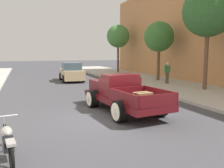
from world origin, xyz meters
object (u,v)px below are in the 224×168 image
pedestrian_sidewalk_right (167,71)px  street_tree_second (159,37)px  street_tree_third (118,36)px  motorcycle_parked (8,141)px  street_tree_nearest (208,11)px  car_background_tan (71,72)px  hotrod_truck_maroon (121,93)px

pedestrian_sidewalk_right → street_tree_second: bearing=74.2°
street_tree_second → street_tree_third: (-0.09, 9.01, 0.61)m
motorcycle_parked → street_tree_nearest: size_ratio=0.32×
car_background_tan → street_tree_third: street_tree_third is taller
car_background_tan → street_tree_nearest: street_tree_nearest is taller
street_tree_nearest → street_tree_third: size_ratio=1.15×
car_background_tan → street_tree_third: (6.89, 5.81, 3.70)m
street_tree_third → street_tree_second: bearing=-89.5°
street_tree_second → street_tree_third: 9.03m
car_background_tan → motorcycle_parked: bearing=-106.6°
street_tree_nearest → car_background_tan: bearing=127.8°
pedestrian_sidewalk_right → hotrod_truck_maroon: bearing=-136.6°
street_tree_third → motorcycle_parked: bearing=-118.5°
car_background_tan → hotrod_truck_maroon: bearing=-90.8°
street_tree_nearest → hotrod_truck_maroon: bearing=-158.8°
car_background_tan → pedestrian_sidewalk_right: pedestrian_sidewalk_right is taller
street_tree_third → pedestrian_sidewalk_right: bearing=-93.0°
pedestrian_sidewalk_right → street_tree_nearest: (0.63, -3.36, 3.99)m
pedestrian_sidewalk_right → motorcycle_parked: bearing=-138.3°
hotrod_truck_maroon → street_tree_second: bearing=49.9°
hotrod_truck_maroon → motorcycle_parked: hotrod_truck_maroon is taller
pedestrian_sidewalk_right → street_tree_third: 11.90m
car_background_tan → pedestrian_sidewalk_right: 8.43m
pedestrian_sidewalk_right → street_tree_third: (0.59, 11.39, 3.38)m
motorcycle_parked → street_tree_second: 17.03m
street_tree_second → car_background_tan: bearing=155.4°
motorcycle_parked → pedestrian_sidewalk_right: size_ratio=1.28×
hotrod_truck_maroon → car_background_tan: (0.17, 11.69, 0.01)m
motorcycle_parked → street_tree_nearest: street_tree_nearest is taller
car_background_tan → street_tree_second: (6.98, -3.20, 3.09)m
motorcycle_parked → street_tree_second: street_tree_second is taller
motorcycle_parked → pedestrian_sidewalk_right: pedestrian_sidewalk_right is taller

